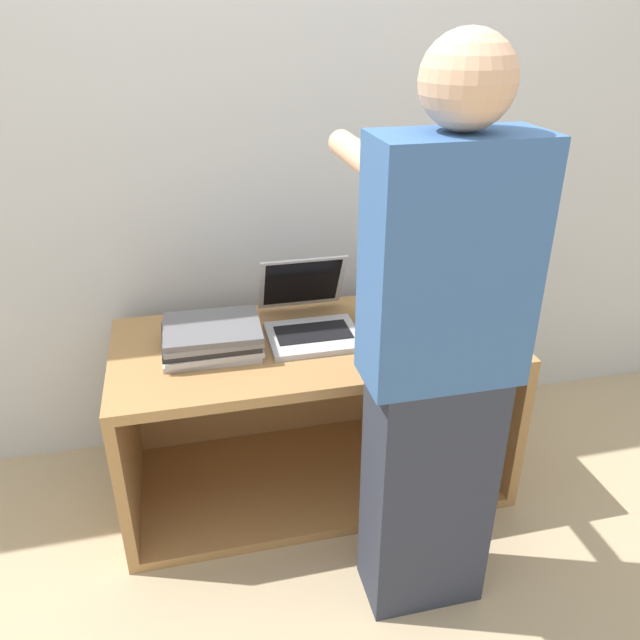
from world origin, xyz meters
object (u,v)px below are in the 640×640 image
at_px(laptop_open, 310,318).
at_px(person, 438,365).
at_px(laptop_stack_right, 409,319).
at_px(laptop_stack_left, 211,337).

relative_size(laptop_open, person, 0.24).
distance_m(laptop_stack_right, person, 0.59).
height_order(laptop_stack_left, person, person).
xyz_separation_m(laptop_stack_left, laptop_stack_right, (0.69, -0.01, -0.01)).
bearing_deg(laptop_open, laptop_stack_right, -10.94).
distance_m(laptop_stack_left, person, 0.80).
relative_size(laptop_stack_right, person, 0.21).
distance_m(laptop_open, laptop_stack_right, 0.35).
bearing_deg(laptop_open, laptop_stack_left, -170.01).
relative_size(laptop_open, laptop_stack_left, 1.18).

